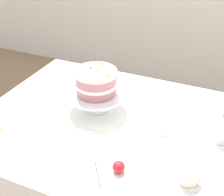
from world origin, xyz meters
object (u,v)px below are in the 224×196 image
(layer_cake, at_px, (96,82))
(teacup, at_px, (188,177))
(cake_stand, at_px, (96,96))
(dining_table, at_px, (122,142))
(fallen_rose, at_px, (118,167))

(layer_cake, bearing_deg, teacup, -29.69)
(cake_stand, relative_size, layer_cake, 1.43)
(dining_table, relative_size, fallen_rose, 10.30)
(cake_stand, distance_m, fallen_rose, 0.45)
(dining_table, xyz_separation_m, teacup, (0.35, -0.22, 0.12))
(teacup, xyz_separation_m, fallen_rose, (-0.26, -0.06, -0.00))
(dining_table, bearing_deg, layer_cake, 154.79)
(dining_table, bearing_deg, teacup, -31.73)
(dining_table, bearing_deg, cake_stand, 154.80)
(dining_table, height_order, cake_stand, cake_stand)
(cake_stand, height_order, teacup, cake_stand)
(teacup, bearing_deg, layer_cake, 150.31)
(layer_cake, distance_m, fallen_rose, 0.46)
(layer_cake, xyz_separation_m, teacup, (0.52, -0.30, -0.13))
(dining_table, height_order, layer_cake, layer_cake)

